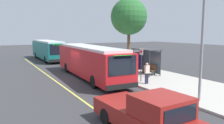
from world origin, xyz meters
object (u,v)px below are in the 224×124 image
object	(u,v)px
route_sign_post	(141,60)
pickup_truck	(148,115)
waiting_bench	(149,69)
transit_bus_main	(90,61)
transit_bus_second	(48,49)
pedestrian_commuter	(147,72)

from	to	relation	value
route_sign_post	pickup_truck	bearing A→B (deg)	-34.64
pickup_truck	route_sign_post	bearing A→B (deg)	145.36
waiting_bench	transit_bus_main	bearing A→B (deg)	-109.26
transit_bus_second	route_sign_post	size ratio (longest dim) A/B	4.05
transit_bus_main	route_sign_post	size ratio (longest dim) A/B	4.47
route_sign_post	transit_bus_main	bearing A→B (deg)	-145.50
pedestrian_commuter	transit_bus_second	bearing A→B (deg)	-171.88
transit_bus_main	pickup_truck	xyz separation A→B (m)	(11.97, -2.60, -0.76)
transit_bus_second	pickup_truck	xyz separation A→B (m)	(27.48, -2.38, -0.76)
transit_bus_main	pedestrian_commuter	size ratio (longest dim) A/B	7.40
pickup_truck	pedestrian_commuter	size ratio (longest dim) A/B	3.25
waiting_bench	route_sign_post	size ratio (longest dim) A/B	0.57
waiting_bench	pedestrian_commuter	world-z (taller)	pedestrian_commuter
waiting_bench	pedestrian_commuter	distance (m)	4.20
transit_bus_main	route_sign_post	distance (m)	5.01
pickup_truck	waiting_bench	world-z (taller)	pickup_truck
route_sign_post	transit_bus_second	bearing A→B (deg)	-171.17
transit_bus_second	waiting_bench	size ratio (longest dim) A/B	7.09
pickup_truck	waiting_bench	bearing A→B (deg)	141.30
transit_bus_main	pedestrian_commuter	world-z (taller)	transit_bus_main
transit_bus_main	waiting_bench	xyz separation A→B (m)	(1.91, 5.46, -0.99)
transit_bus_second	transit_bus_main	bearing A→B (deg)	0.81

